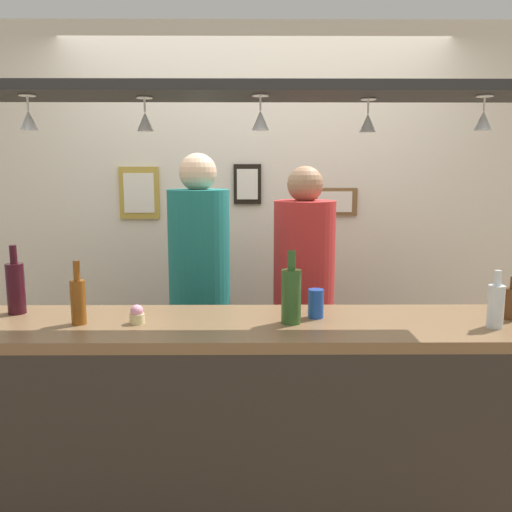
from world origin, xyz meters
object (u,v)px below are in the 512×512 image
bottle_wine_dark_red (16,287)px  bottle_champagne_green (291,295)px  picture_frame_lower_pair (334,202)px  bottle_beer_amber_tall (78,300)px  cupcake (137,315)px  picture_frame_caricature (139,193)px  person_left_teal_shirt (200,279)px  bottle_beer_brown_stubby (512,302)px  person_middle_red_shirt (304,287)px  picture_frame_crest (247,184)px  bottle_soda_clear (496,305)px  drink_can (316,303)px

bottle_wine_dark_red → bottle_champagne_green: size_ratio=1.00×
picture_frame_lower_pair → bottle_beer_amber_tall: bearing=-131.0°
bottle_wine_dark_red → cupcake: bottle_wine_dark_red is taller
picture_frame_caricature → picture_frame_lower_pair: picture_frame_caricature is taller
person_left_teal_shirt → bottle_beer_brown_stubby: 1.58m
bottle_beer_brown_stubby → person_middle_red_shirt: bearing=136.3°
picture_frame_caricature → picture_frame_crest: 0.71m
picture_frame_crest → person_middle_red_shirt: bearing=-62.4°
person_middle_red_shirt → bottle_beer_amber_tall: 1.29m
bottle_beer_brown_stubby → bottle_champagne_green: 0.93m
picture_frame_caricature → cupcake: bearing=-79.1°
bottle_beer_amber_tall → bottle_wine_dark_red: 0.36m
picture_frame_lower_pair → cupcake: bearing=-125.3°
person_left_teal_shirt → cupcake: size_ratio=22.48×
bottle_wine_dark_red → bottle_beer_amber_tall: bearing=-27.0°
bottle_wine_dark_red → bottle_beer_brown_stubby: 2.11m
picture_frame_lower_pair → picture_frame_caricature: bearing=180.0°
person_middle_red_shirt → picture_frame_caricature: person_middle_red_shirt is taller
person_middle_red_shirt → bottle_beer_brown_stubby: bearing=-43.7°
bottle_soda_clear → bottle_champagne_green: bearing=175.2°
person_middle_red_shirt → cupcake: 1.12m
picture_frame_caricature → bottle_champagne_green: bearing=-57.8°
bottle_wine_dark_red → drink_can: bearing=-3.4°
bottle_beer_amber_tall → cupcake: (0.23, 0.01, -0.06)m
bottle_beer_brown_stubby → bottle_wine_dark_red: bearing=177.2°
bottle_wine_dark_red → drink_can: size_ratio=2.46×
person_left_teal_shirt → bottle_wine_dark_red: bearing=-137.8°
person_left_teal_shirt → bottle_beer_brown_stubby: size_ratio=9.74×
bottle_beer_amber_tall → picture_frame_crest: picture_frame_crest is taller
bottle_beer_amber_tall → picture_frame_lower_pair: bearing=49.0°
bottle_beer_amber_tall → bottle_champagne_green: (0.86, 0.01, 0.02)m
drink_can → bottle_champagne_green: bearing=-143.7°
drink_can → cupcake: bearing=-173.6°
bottle_beer_amber_tall → picture_frame_lower_pair: picture_frame_lower_pair is taller
drink_can → picture_frame_lower_pair: bearing=78.4°
bottle_beer_amber_tall → picture_frame_caricature: bearing=91.7°
person_middle_red_shirt → picture_frame_lower_pair: person_middle_red_shirt is taller
bottle_soda_clear → cupcake: 1.43m
drink_can → picture_frame_crest: (-0.30, 1.35, 0.46)m
bottle_beer_brown_stubby → picture_frame_lower_pair: bearing=111.5°
bottle_beer_brown_stubby → drink_can: (-0.82, 0.03, -0.01)m
person_left_teal_shirt → bottle_wine_dark_red: (-0.73, -0.66, 0.10)m
bottle_wine_dark_red → bottle_champagne_green: (1.18, -0.16, 0.00)m
bottle_soda_clear → bottle_beer_amber_tall: bearing=177.9°
person_left_teal_shirt → bottle_beer_amber_tall: (-0.41, -0.82, 0.08)m
person_middle_red_shirt → bottle_wine_dark_red: 1.48m
bottle_soda_clear → person_left_teal_shirt: bearing=144.8°
picture_frame_crest → picture_frame_lower_pair: bearing=0.0°
person_left_teal_shirt → bottle_soda_clear: (1.25, -0.88, 0.08)m
person_left_teal_shirt → picture_frame_lower_pair: bearing=36.1°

